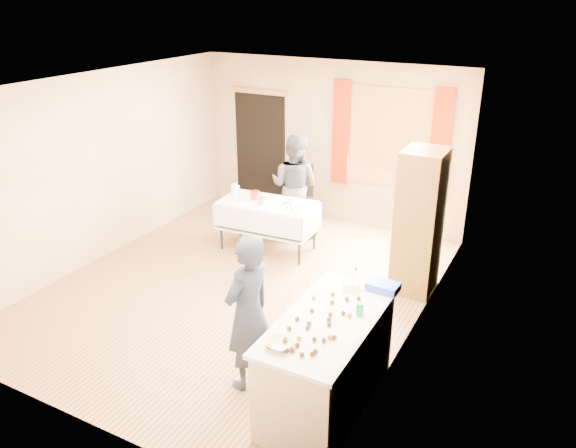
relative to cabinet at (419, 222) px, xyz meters
The scene contains 29 objects.
floor 2.42m from the cabinet, 152.94° to the right, with size 4.50×5.50×0.02m, color #9E7047.
ceiling 2.80m from the cabinet, 152.94° to the right, with size 4.50×5.50×0.02m, color white.
wall_back 2.67m from the cabinet, 138.78° to the left, with size 4.50×0.02×2.60m, color tan.
wall_front 4.29m from the cabinet, 117.79° to the right, with size 4.50×0.02×2.60m, color tan.
wall_left 4.39m from the cabinet, 166.55° to the right, with size 0.02×5.50×2.60m, color tan.
wall_right 1.12m from the cabinet, 75.13° to the right, with size 0.02×5.50×2.60m, color tan.
window_frame 2.05m from the cabinet, 120.17° to the left, with size 1.32×0.06×1.52m, color olive.
window_pane 2.04m from the cabinet, 120.39° to the left, with size 1.20×0.02×1.40m, color white.
curtain_left 2.49m from the cabinet, 136.95° to the left, with size 0.28×0.06×1.65m, color #AE1D00.
curtain_right 1.76m from the cabinet, 97.24° to the left, with size 0.28×0.06×1.65m, color #AE1D00.
doorway 3.71m from the cabinet, 152.49° to the left, with size 0.95×0.04×2.00m, color black.
door_lintel 3.85m from the cabinet, 152.90° to the left, with size 1.05×0.06×0.08m, color olive.
cabinet is the anchor object (origin of this frame).
counter 2.54m from the cabinet, 92.29° to the right, with size 0.78×1.63×0.91m.
party_table 2.31m from the cabinet, behind, with size 1.46×0.82×0.75m.
chair 2.57m from the cabinet, 153.23° to the left, with size 0.54×0.54×1.01m.
girl 2.74m from the cabinet, 108.85° to the right, with size 0.49×0.64×1.58m, color #1D253A.
woman 2.33m from the cabinet, 158.99° to the left, with size 0.80×0.63×1.61m, color black.
soda_can 2.32m from the cabinet, 87.11° to the right, with size 0.07×0.07×0.12m, color #137934.
mixing_bowl 3.09m from the cabinet, 95.20° to the right, with size 0.27×0.27×0.06m, color white.
foam_block 1.95m from the cabinet, 93.36° to the right, with size 0.15×0.10×0.08m, color white.
blue_basket 1.80m from the cabinet, 85.07° to the right, with size 0.30×0.20×0.08m, color blue.
pitcher 2.72m from the cabinet, behind, with size 0.11×0.11×0.22m, color silver.
cup_red 2.47m from the cabinet, behind, with size 0.20×0.20×0.12m, color red.
cup_rainbow 2.29m from the cabinet, behind, with size 0.14×0.14×0.11m, color red.
small_bowl 1.98m from the cabinet, behind, with size 0.20×0.20×0.05m, color white.
pastry_tray 1.78m from the cabinet, behind, with size 0.28×0.20×0.02m, color white.
bottle 2.88m from the cabinet, behind, with size 0.09×0.09×0.16m, color white.
cake_balls 2.69m from the cabinet, 92.66° to the right, with size 0.52×1.10×0.04m.
Camera 1 is at (3.56, -5.39, 3.60)m, focal length 35.00 mm.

